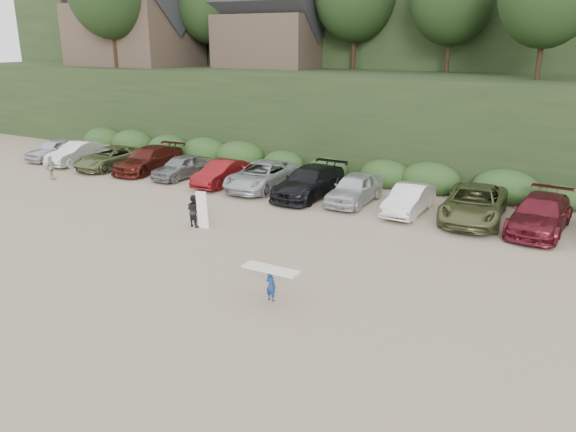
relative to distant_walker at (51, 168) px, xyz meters
The scene contains 6 objects.
ground 17.73m from the distant_walker, 18.95° to the right, with size 120.00×120.00×0.00m, color tan.
hillside_backdrop 35.95m from the distant_walker, 61.34° to the left, with size 90.00×41.50×28.00m.
parked_cars 15.21m from the distant_walker, 16.69° to the left, with size 39.17×6.17×1.62m.
distant_walker is the anchor object (origin of this frame).
child_surfer 21.61m from the distant_walker, 20.23° to the right, with size 1.93×0.57×1.15m.
adult_surfer 13.54m from the distant_walker, 11.43° to the right, with size 1.22×0.66×1.77m.
Camera 1 is at (12.36, -16.02, 8.27)m, focal length 35.00 mm.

